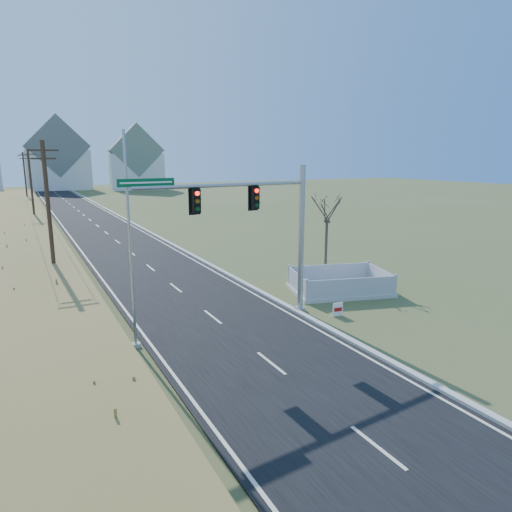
{
  "coord_description": "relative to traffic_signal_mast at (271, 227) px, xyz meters",
  "views": [
    {
      "loc": [
        -8.22,
        -16.41,
        7.91
      ],
      "look_at": [
        1.54,
        2.22,
        3.4
      ],
      "focal_mm": 32.0,
      "sensor_mm": 36.0,
      "label": 1
    }
  ],
  "objects": [
    {
      "name": "ground",
      "position": [
        -2.61,
        -2.68,
        -4.64
      ],
      "size": [
        260.0,
        260.0,
        0.0
      ],
      "primitive_type": "plane",
      "color": "#475127",
      "rests_on": "ground"
    },
    {
      "name": "road",
      "position": [
        -2.61,
        47.32,
        -4.61
      ],
      "size": [
        8.0,
        180.0,
        0.06
      ],
      "primitive_type": "cube",
      "color": "black",
      "rests_on": "ground"
    },
    {
      "name": "curb",
      "position": [
        1.54,
        47.32,
        -4.55
      ],
      "size": [
        0.3,
        180.0,
        0.18
      ],
      "primitive_type": "cube",
      "color": "#B2AFA8",
      "rests_on": "ground"
    },
    {
      "name": "utility_pole_near",
      "position": [
        -9.11,
        12.32,
        0.05
      ],
      "size": [
        1.8,
        0.26,
        9.0
      ],
      "color": "#422D1E",
      "rests_on": "ground"
    },
    {
      "name": "utility_pole_mid",
      "position": [
        -9.11,
        42.32,
        0.05
      ],
      "size": [
        1.8,
        0.26,
        9.0
      ],
      "color": "#422D1E",
      "rests_on": "ground"
    },
    {
      "name": "utility_pole_far",
      "position": [
        -9.11,
        72.32,
        0.05
      ],
      "size": [
        1.8,
        0.26,
        9.0
      ],
      "color": "#422D1E",
      "rests_on": "ground"
    },
    {
      "name": "condo_n",
      "position": [
        -0.61,
        109.32,
        2.97
      ],
      "size": [
        15.27,
        10.2,
        18.54
      ],
      "color": "white",
      "rests_on": "ground"
    },
    {
      "name": "condo_ne",
      "position": [
        17.39,
        101.32,
        2.2
      ],
      "size": [
        14.12,
        10.51,
        16.52
      ],
      "rotation": [
        0.0,
        0.0,
        -0.1
      ],
      "color": "white",
      "rests_on": "ground"
    },
    {
      "name": "traffic_signal_mast",
      "position": [
        0.0,
        0.0,
        0.0
      ],
      "size": [
        9.53,
        1.23,
        7.61
      ],
      "rotation": [
        0.0,
        0.0,
        0.09
      ],
      "color": "#9EA0A5",
      "rests_on": "ground"
    },
    {
      "name": "fence_enclosure",
      "position": [
        5.98,
        2.11,
        -4.37
      ],
      "size": [
        6.5,
        5.27,
        1.29
      ],
      "rotation": [
        0.0,
        0.0,
        -0.27
      ],
      "color": "#B7B5AD",
      "rests_on": "ground"
    },
    {
      "name": "open_sign",
      "position": [
        3.15,
        -1.4,
        -4.27
      ],
      "size": [
        0.56,
        0.12,
        0.69
      ],
      "rotation": [
        0.0,
        0.0,
        -0.12
      ],
      "color": "white",
      "rests_on": "ground"
    },
    {
      "name": "flagpole",
      "position": [
        -6.91,
        -0.55,
        -1.03
      ],
      "size": [
        0.41,
        0.41,
        9.02
      ],
      "color": "#B7B5AD",
      "rests_on": "ground"
    },
    {
      "name": "bare_tree",
      "position": [
        7.22,
        5.24,
        0.16
      ],
      "size": [
        2.25,
        2.25,
        5.95
      ],
      "color": "#4C3F33",
      "rests_on": "ground"
    }
  ]
}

